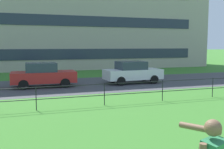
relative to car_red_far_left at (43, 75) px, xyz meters
The scene contains 4 objects.
street_strip 2.27m from the car_red_far_left, ahead, with size 80.00×7.38×0.01m, color #424247.
park_fence 6.63m from the car_red_far_left, 71.28° to the right, with size 29.20×0.04×1.00m.
car_red_far_left is the anchor object (origin of this frame).
car_white_center 6.07m from the car_red_far_left, ahead, with size 4.04×1.90×1.54m.
Camera 1 is at (-3.46, 1.92, 2.64)m, focal length 42.63 mm.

